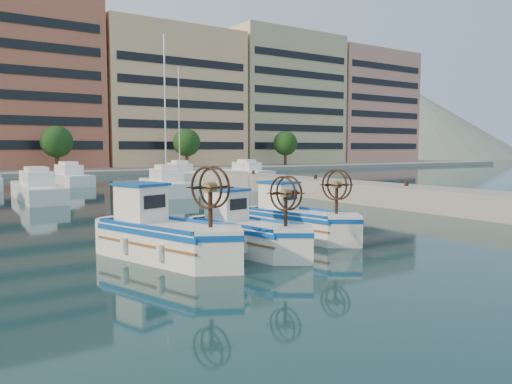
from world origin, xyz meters
name	(u,v)px	position (x,y,z in m)	size (l,w,h in m)	color
ground	(289,250)	(0.00, 0.00, 0.00)	(300.00, 300.00, 0.00)	#17393C
quay	(380,194)	(13.00, 8.00, 0.60)	(3.00, 60.00, 1.20)	gray
waterfront	(75,97)	(9.23, 65.04, 11.10)	(180.00, 40.00, 25.60)	gray
hill_east	(409,157)	(140.00, 110.00, 0.00)	(160.00, 160.00, 50.00)	slate
yacht_marina	(34,186)	(-3.16, 27.71, 0.53)	(40.52, 22.25, 11.50)	white
fishing_boat_a	(164,233)	(-3.99, 1.01, 0.79)	(3.10, 4.74, 2.87)	white
fishing_boat_b	(246,230)	(-1.35, 0.55, 0.70)	(2.36, 4.19, 2.54)	white
fishing_boat_c	(297,218)	(1.66, 1.67, 0.72)	(2.43, 4.33, 2.62)	white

